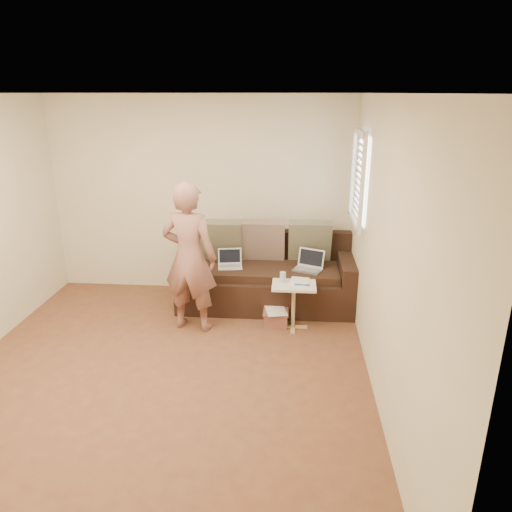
% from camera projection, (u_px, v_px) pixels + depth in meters
% --- Properties ---
extents(floor, '(4.50, 4.50, 0.00)m').
position_uv_depth(floor, '(162.00, 377.00, 4.56)').
color(floor, brown).
rests_on(floor, ground).
extents(ceiling, '(4.50, 4.50, 0.00)m').
position_uv_depth(ceiling, '(141.00, 93.00, 3.71)').
color(ceiling, white).
rests_on(ceiling, wall_back).
extents(wall_back, '(4.00, 0.00, 4.00)m').
position_uv_depth(wall_back, '(201.00, 197.00, 6.25)').
color(wall_back, beige).
rests_on(wall_back, ground).
extents(wall_front, '(4.00, 0.00, 4.00)m').
position_uv_depth(wall_front, '(3.00, 415.00, 2.02)').
color(wall_front, beige).
rests_on(wall_front, ground).
extents(wall_right, '(0.00, 4.50, 4.50)m').
position_uv_depth(wall_right, '(384.00, 256.00, 3.99)').
color(wall_right, beige).
rests_on(wall_right, ground).
extents(window_blinds, '(0.12, 0.88, 1.08)m').
position_uv_depth(window_blinds, '(359.00, 178.00, 5.27)').
color(window_blinds, white).
rests_on(window_blinds, wall_right).
extents(sofa, '(2.20, 0.95, 0.85)m').
position_uv_depth(sofa, '(266.00, 273.00, 6.03)').
color(sofa, black).
rests_on(sofa, ground).
extents(pillow_left, '(0.55, 0.29, 0.57)m').
position_uv_depth(pillow_left, '(221.00, 240.00, 6.14)').
color(pillow_left, '#5D5B44').
rests_on(pillow_left, sofa).
extents(pillow_mid, '(0.55, 0.27, 0.57)m').
position_uv_depth(pillow_mid, '(263.00, 240.00, 6.12)').
color(pillow_mid, '#7A6057').
rests_on(pillow_mid, sofa).
extents(pillow_right, '(0.55, 0.28, 0.57)m').
position_uv_depth(pillow_right, '(310.00, 241.00, 6.10)').
color(pillow_right, '#5D5B44').
rests_on(pillow_right, sofa).
extents(laptop_silver, '(0.41, 0.36, 0.23)m').
position_uv_depth(laptop_silver, '(307.00, 270.00, 5.84)').
color(laptop_silver, '#B7BABC').
rests_on(laptop_silver, sofa).
extents(laptop_white, '(0.33, 0.26, 0.22)m').
position_uv_depth(laptop_white, '(230.00, 267.00, 5.95)').
color(laptop_white, white).
rests_on(laptop_white, sofa).
extents(person, '(0.70, 0.53, 1.73)m').
position_uv_depth(person, '(189.00, 258.00, 5.26)').
color(person, '#87494D').
rests_on(person, ground).
extents(side_table, '(0.50, 0.35, 0.55)m').
position_uv_depth(side_table, '(293.00, 306.00, 5.44)').
color(side_table, silver).
rests_on(side_table, ground).
extents(drinking_glass, '(0.07, 0.07, 0.12)m').
position_uv_depth(drinking_glass, '(283.00, 277.00, 5.40)').
color(drinking_glass, silver).
rests_on(drinking_glass, side_table).
extents(scissors, '(0.20, 0.16, 0.02)m').
position_uv_depth(scissors, '(302.00, 285.00, 5.31)').
color(scissors, silver).
rests_on(scissors, side_table).
extents(paper_on_table, '(0.25, 0.33, 0.00)m').
position_uv_depth(paper_on_table, '(299.00, 282.00, 5.41)').
color(paper_on_table, white).
rests_on(paper_on_table, side_table).
extents(striped_box, '(0.30, 0.30, 0.19)m').
position_uv_depth(striped_box, '(276.00, 317.00, 5.58)').
color(striped_box, red).
rests_on(striped_box, ground).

